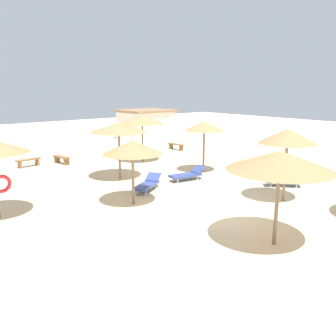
{
  "coord_description": "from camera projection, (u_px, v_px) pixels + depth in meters",
  "views": [
    {
      "loc": [
        -10.0,
        -8.89,
        4.74
      ],
      "look_at": [
        0.0,
        3.0,
        1.2
      ],
      "focal_mm": 38.19,
      "sensor_mm": 36.0,
      "label": 1
    }
  ],
  "objects": [
    {
      "name": "ground_plane",
      "position": [
        217.0,
        211.0,
        13.97
      ],
      "size": [
        80.0,
        80.0,
        0.0
      ],
      "primitive_type": "plane",
      "color": "beige"
    },
    {
      "name": "lounger_0",
      "position": [
        148.0,
        184.0,
        16.68
      ],
      "size": [
        1.97,
        1.5,
        0.67
      ],
      "color": "#33478C",
      "rests_on": "ground"
    },
    {
      "name": "beach_cabana",
      "position": [
        146.0,
        124.0,
        32.9
      ],
      "size": [
        4.49,
        3.95,
        2.71
      ],
      "color": "white",
      "rests_on": "ground"
    },
    {
      "name": "bench_1",
      "position": [
        176.0,
        145.0,
        27.41
      ],
      "size": [
        0.49,
        1.52,
        0.49
      ],
      "color": "brown",
      "rests_on": "ground"
    },
    {
      "name": "parasol_2",
      "position": [
        204.0,
        126.0,
        19.83
      ],
      "size": [
        2.26,
        2.26,
        2.88
      ],
      "color": "#75604C",
      "rests_on": "ground"
    },
    {
      "name": "lounger_1",
      "position": [
        286.0,
        180.0,
        17.35
      ],
      "size": [
        1.75,
        1.8,
        0.76
      ],
      "color": "#33478C",
      "rests_on": "ground"
    },
    {
      "name": "bench_0",
      "position": [
        29.0,
        161.0,
        21.6
      ],
      "size": [
        1.53,
        0.56,
        0.49
      ],
      "color": "brown",
      "rests_on": "ground"
    },
    {
      "name": "lounger_2",
      "position": [
        188.0,
        174.0,
        18.5
      ],
      "size": [
        1.98,
        0.95,
        0.67
      ],
      "color": "#33478C",
      "rests_on": "ground"
    },
    {
      "name": "parasol_0",
      "position": [
        132.0,
        147.0,
        14.3
      ],
      "size": [
        2.46,
        2.46,
        2.65
      ],
      "color": "#75604C",
      "rests_on": "ground"
    },
    {
      "name": "bench_2",
      "position": [
        62.0,
        158.0,
        22.43
      ],
      "size": [
        0.59,
        1.54,
        0.49
      ],
      "color": "brown",
      "rests_on": "ground"
    },
    {
      "name": "parasol_6",
      "position": [
        280.0,
        161.0,
        10.44
      ],
      "size": [
        3.16,
        3.16,
        2.92
      ],
      "color": "#75604C",
      "rests_on": "ground"
    },
    {
      "name": "parasol_5",
      "position": [
        142.0,
        120.0,
        22.68
      ],
      "size": [
        2.91,
        2.91,
        2.99
      ],
      "color": "#75604C",
      "rests_on": "ground"
    },
    {
      "name": "parasol_1",
      "position": [
        288.0,
        136.0,
        14.62
      ],
      "size": [
        2.38,
        2.38,
        3.08
      ],
      "color": "#75604C",
      "rests_on": "ground"
    },
    {
      "name": "parasol_7",
      "position": [
        119.0,
        127.0,
        18.29
      ],
      "size": [
        2.9,
        2.9,
        2.97
      ],
      "color": "#75604C",
      "rests_on": "ground"
    }
  ]
}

